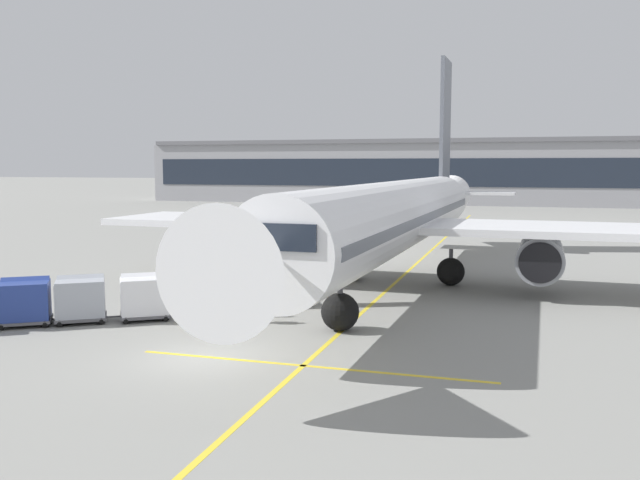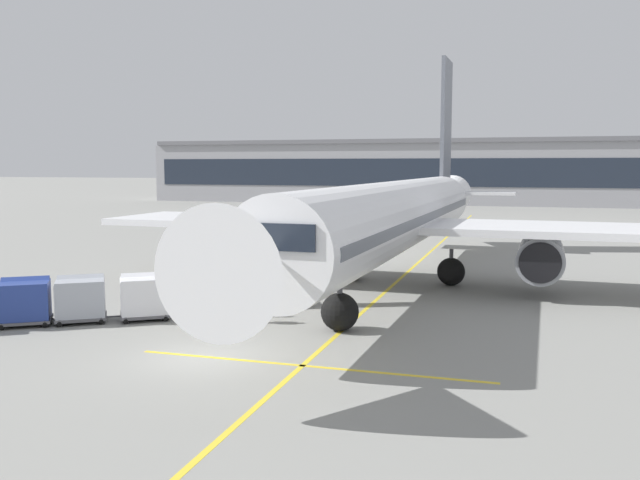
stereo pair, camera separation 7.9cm
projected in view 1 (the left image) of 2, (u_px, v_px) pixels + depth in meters
name	position (u px, v px, depth m)	size (l,w,h in m)	color
ground_plane	(202.00, 357.00, 22.82)	(600.00, 600.00, 0.00)	gray
parked_airplane	(398.00, 217.00, 36.21)	(33.12, 42.78, 14.50)	white
belt_loader	(273.00, 288.00, 31.06)	(5.30, 3.61, 2.95)	silver
baggage_cart_lead	(202.00, 292.00, 29.34)	(2.71, 2.44, 1.91)	#515156
baggage_cart_second	(144.00, 296.00, 28.41)	(2.71, 2.44, 1.91)	#515156
baggage_cart_third	(80.00, 298.00, 27.89)	(2.71, 2.44, 1.91)	#515156
baggage_cart_fourth	(24.00, 301.00, 27.36)	(2.71, 2.44, 1.91)	#515156
ground_crew_by_loader	(252.00, 299.00, 27.75)	(0.42, 0.47, 1.74)	#514C42
ground_crew_by_carts	(217.00, 298.00, 27.90)	(0.37, 0.53, 1.74)	#514C42
ground_crew_marshaller	(243.00, 294.00, 28.92)	(0.56, 0.31, 1.74)	#514C42
safety_cone_engine_keepout	(288.00, 282.00, 35.69)	(0.59, 0.59, 0.67)	black
safety_cone_wingtip	(264.00, 281.00, 35.90)	(0.62, 0.62, 0.71)	black
safety_cone_nose_mark	(295.00, 281.00, 35.81)	(0.61, 0.61, 0.69)	black
apron_guidance_line_lead_in	(390.00, 287.00, 35.94)	(0.20, 110.00, 0.01)	yellow
apron_guidance_line_stop_bar	(309.00, 366.00, 21.81)	(12.00, 0.20, 0.01)	yellow
terminal_building	(480.00, 172.00, 115.37)	(116.42, 16.38, 10.88)	#939399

